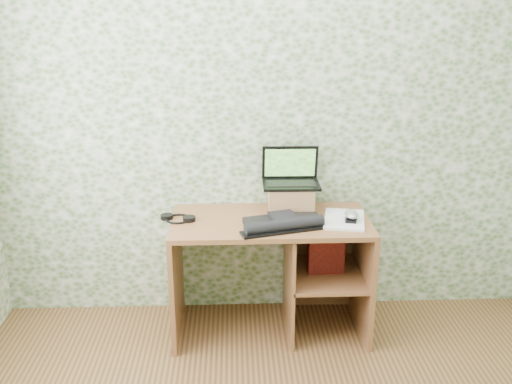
{
  "coord_description": "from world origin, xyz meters",
  "views": [
    {
      "loc": [
        -0.22,
        -1.77,
        2.0
      ],
      "look_at": [
        -0.09,
        1.39,
        0.94
      ],
      "focal_mm": 40.0,
      "sensor_mm": 36.0,
      "label": 1
    }
  ],
  "objects_px": {
    "riser": "(291,198)",
    "keyboard": "(284,223)",
    "notepad": "(344,219)",
    "desk": "(282,258)",
    "laptop": "(291,175)"
  },
  "relations": [
    {
      "from": "desk",
      "to": "riser",
      "type": "relative_size",
      "value": 4.33
    },
    {
      "from": "laptop",
      "to": "notepad",
      "type": "relative_size",
      "value": 1.06
    },
    {
      "from": "desk",
      "to": "keyboard",
      "type": "xyz_separation_m",
      "value": [
        -0.01,
        -0.15,
        0.29
      ]
    },
    {
      "from": "riser",
      "to": "keyboard",
      "type": "relative_size",
      "value": 0.53
    },
    {
      "from": "desk",
      "to": "keyboard",
      "type": "relative_size",
      "value": 2.29
    },
    {
      "from": "riser",
      "to": "laptop",
      "type": "relative_size",
      "value": 0.78
    },
    {
      "from": "desk",
      "to": "notepad",
      "type": "height_order",
      "value": "notepad"
    },
    {
      "from": "desk",
      "to": "riser",
      "type": "height_order",
      "value": "riser"
    },
    {
      "from": "desk",
      "to": "keyboard",
      "type": "distance_m",
      "value": 0.33
    },
    {
      "from": "riser",
      "to": "laptop",
      "type": "bearing_deg",
      "value": 90.0
    },
    {
      "from": "keyboard",
      "to": "notepad",
      "type": "bearing_deg",
      "value": -3.78
    },
    {
      "from": "notepad",
      "to": "desk",
      "type": "bearing_deg",
      "value": -178.56
    },
    {
      "from": "desk",
      "to": "notepad",
      "type": "relative_size",
      "value": 3.58
    },
    {
      "from": "desk",
      "to": "laptop",
      "type": "xyz_separation_m",
      "value": [
        0.06,
        0.15,
        0.49
      ]
    },
    {
      "from": "riser",
      "to": "laptop",
      "type": "xyz_separation_m",
      "value": [
        0.0,
        0.04,
        0.14
      ]
    }
  ]
}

